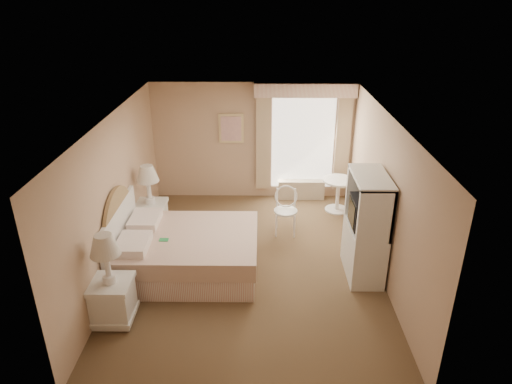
{
  "coord_description": "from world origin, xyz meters",
  "views": [
    {
      "loc": [
        0.17,
        -6.45,
        4.24
      ],
      "look_at": [
        0.09,
        0.3,
        1.19
      ],
      "focal_mm": 32.0,
      "sensor_mm": 36.0,
      "label": 1
    }
  ],
  "objects_px": {
    "nightstand_near": "(111,290)",
    "round_table": "(338,190)",
    "bed": "(181,251)",
    "nightstand_far": "(151,210)",
    "cafe_chair": "(286,206)",
    "armoire": "(366,235)"
  },
  "relations": [
    {
      "from": "nightstand_near",
      "to": "cafe_chair",
      "type": "distance_m",
      "value": 3.57
    },
    {
      "from": "nightstand_near",
      "to": "armoire",
      "type": "xyz_separation_m",
      "value": [
        3.65,
        1.2,
        0.2
      ]
    },
    {
      "from": "bed",
      "to": "nightstand_far",
      "type": "relative_size",
      "value": 1.65
    },
    {
      "from": "nightstand_far",
      "to": "cafe_chair",
      "type": "distance_m",
      "value": 2.48
    },
    {
      "from": "round_table",
      "to": "nightstand_near",
      "type": "bearing_deg",
      "value": -135.95
    },
    {
      "from": "bed",
      "to": "cafe_chair",
      "type": "height_order",
      "value": "bed"
    },
    {
      "from": "bed",
      "to": "nightstand_far",
      "type": "bearing_deg",
      "value": 121.49
    },
    {
      "from": "round_table",
      "to": "armoire",
      "type": "relative_size",
      "value": 0.41
    },
    {
      "from": "nightstand_near",
      "to": "cafe_chair",
      "type": "xyz_separation_m",
      "value": [
        2.48,
        2.57,
        0.02
      ]
    },
    {
      "from": "nightstand_far",
      "to": "cafe_chair",
      "type": "relative_size",
      "value": 1.5
    },
    {
      "from": "nightstand_near",
      "to": "round_table",
      "type": "height_order",
      "value": "nightstand_near"
    },
    {
      "from": "bed",
      "to": "round_table",
      "type": "xyz_separation_m",
      "value": [
        2.86,
        2.24,
        0.09
      ]
    },
    {
      "from": "nightstand_near",
      "to": "cafe_chair",
      "type": "height_order",
      "value": "nightstand_near"
    },
    {
      "from": "nightstand_near",
      "to": "cafe_chair",
      "type": "bearing_deg",
      "value": 46.06
    },
    {
      "from": "nightstand_near",
      "to": "round_table",
      "type": "bearing_deg",
      "value": 44.05
    },
    {
      "from": "cafe_chair",
      "to": "armoire",
      "type": "bearing_deg",
      "value": -45.94
    },
    {
      "from": "bed",
      "to": "nightstand_near",
      "type": "bearing_deg",
      "value": -120.43
    },
    {
      "from": "bed",
      "to": "cafe_chair",
      "type": "xyz_separation_m",
      "value": [
        1.75,
        1.34,
        0.15
      ]
    },
    {
      "from": "bed",
      "to": "nightstand_far",
      "type": "xyz_separation_m",
      "value": [
        -0.73,
        1.18,
        0.14
      ]
    },
    {
      "from": "cafe_chair",
      "to": "armoire",
      "type": "relative_size",
      "value": 0.53
    },
    {
      "from": "bed",
      "to": "round_table",
      "type": "distance_m",
      "value": 3.64
    },
    {
      "from": "bed",
      "to": "nightstand_far",
      "type": "distance_m",
      "value": 1.4
    }
  ]
}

